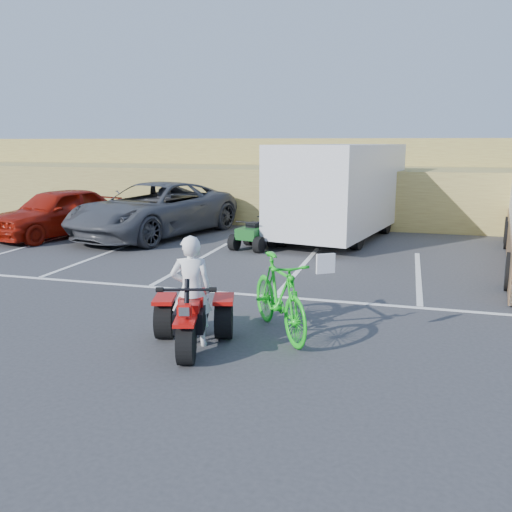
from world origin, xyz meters
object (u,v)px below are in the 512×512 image
(red_trike_atv, at_px, (192,348))
(grey_pickup, at_px, (154,210))
(cargo_trailer, at_px, (341,188))
(rider, at_px, (191,291))
(quad_atv_green, at_px, (254,249))
(red_car, at_px, (58,212))
(green_dirt_bike, at_px, (279,296))
(quad_atv_blue, at_px, (273,243))

(red_trike_atv, xyz_separation_m, grey_pickup, (-4.83, 8.70, 0.85))
(cargo_trailer, bearing_deg, rider, -83.68)
(red_trike_atv, xyz_separation_m, quad_atv_green, (-1.17, 7.46, 0.00))
(red_trike_atv, height_order, red_car, red_car)
(green_dirt_bike, xyz_separation_m, red_car, (-8.84, 6.89, 0.15))
(green_dirt_bike, distance_m, red_car, 11.20)
(grey_pickup, distance_m, quad_atv_green, 3.95)
(grey_pickup, bearing_deg, quad_atv_green, -4.39)
(rider, xyz_separation_m, grey_pickup, (-4.79, 8.56, 0.02))
(rider, distance_m, red_car, 10.87)
(rider, xyz_separation_m, red_car, (-7.71, 7.67, -0.05))
(grey_pickup, relative_size, red_car, 1.35)
(red_car, relative_size, quad_atv_green, 3.49)
(green_dirt_bike, relative_size, red_car, 0.46)
(red_car, bearing_deg, quad_atv_blue, 21.92)
(green_dirt_bike, height_order, red_car, red_car)
(cargo_trailer, relative_size, quad_atv_blue, 4.85)
(red_trike_atv, distance_m, quad_atv_blue, 8.48)
(cargo_trailer, bearing_deg, quad_atv_blue, -129.27)
(rider, height_order, green_dirt_bike, rider)
(red_trike_atv, xyz_separation_m, cargo_trailer, (0.92, 9.88, 1.56))
(quad_atv_green, bearing_deg, quad_atv_blue, 85.45)
(red_trike_atv, relative_size, quad_atv_green, 1.23)
(green_dirt_bike, relative_size, quad_atv_blue, 1.54)
(red_trike_atv, distance_m, cargo_trailer, 10.04)
(red_trike_atv, height_order, green_dirt_bike, green_dirt_bike)
(quad_atv_green, bearing_deg, rider, -68.64)
(red_trike_atv, distance_m, rider, 0.84)
(red_trike_atv, distance_m, green_dirt_bike, 1.56)
(green_dirt_bike, xyz_separation_m, grey_pickup, (-5.92, 7.78, 0.22))
(red_car, height_order, quad_atv_green, red_car)
(red_trike_atv, distance_m, grey_pickup, 9.99)
(red_car, height_order, cargo_trailer, cargo_trailer)
(grey_pickup, bearing_deg, red_trike_atv, -46.57)
(rider, relative_size, quad_atv_green, 1.27)
(grey_pickup, bearing_deg, red_car, -148.65)
(red_car, bearing_deg, cargo_trailer, 30.13)
(green_dirt_bike, distance_m, quad_atv_blue, 7.79)
(cargo_trailer, relative_size, quad_atv_green, 5.05)
(green_dirt_bike, xyz_separation_m, quad_atv_blue, (-1.96, 7.51, -0.62))
(quad_atv_blue, bearing_deg, rider, -81.37)
(red_trike_atv, bearing_deg, rider, 90.00)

